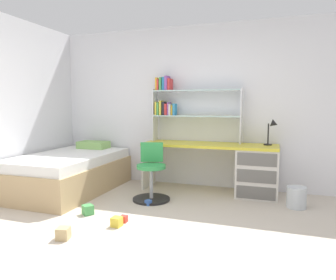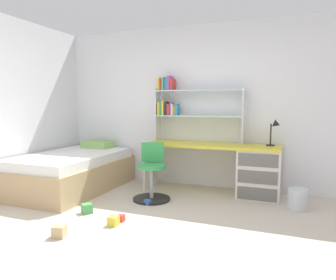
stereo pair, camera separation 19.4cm
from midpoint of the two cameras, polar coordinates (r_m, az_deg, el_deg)
name	(u,v)px [view 2 (the right image)]	position (r m, az deg, el deg)	size (l,w,h in m)	color
ground_plane	(134,242)	(3.21, -4.38, -18.04)	(5.80, 5.59, 0.02)	beige
room_shell	(98,107)	(4.55, -11.57, 5.94)	(5.80, 5.59, 2.59)	silver
desk	(246,168)	(4.71, 15.29, -4.96)	(2.02, 0.60, 0.74)	gold
bookshelf_hutch	(185,103)	(5.01, 4.16, 6.71)	(1.42, 0.22, 1.05)	silver
desk_lamp	(275,128)	(4.69, 20.13, 2.01)	(0.20, 0.16, 0.38)	black
swivel_chair	(152,177)	(4.39, -1.73, -6.87)	(0.52, 0.52, 0.79)	black
bed_platform	(72,171)	(5.11, -16.07, -5.54)	(1.20, 1.93, 0.69)	tan
waste_bin	(298,199)	(4.37, 23.84, -9.86)	(0.25, 0.25, 0.27)	silver
toy_block_natural_0	(59,231)	(3.40, -17.65, -15.64)	(0.12, 0.12, 0.12)	tan
toy_block_red_1	(121,218)	(3.69, -7.06, -14.01)	(0.07, 0.07, 0.07)	red
toy_block_green_2	(87,208)	(4.01, -13.23, -12.09)	(0.12, 0.12, 0.12)	#479E51
toy_block_blue_3	(148,202)	(4.22, -2.39, -11.33)	(0.07, 0.07, 0.07)	#3860B7
toy_block_yellow_4	(113,221)	(3.58, -8.38, -14.43)	(0.10, 0.10, 0.10)	gold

